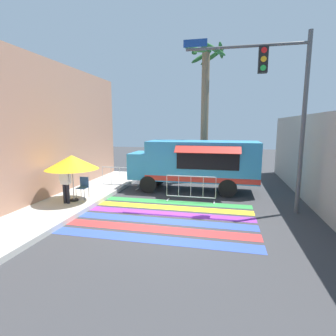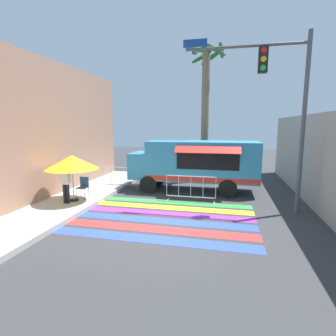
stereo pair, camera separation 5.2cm
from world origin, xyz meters
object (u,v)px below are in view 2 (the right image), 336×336
Objects in this scene: traffic_signal_pole at (280,93)px; vendor_person at (65,180)px; folding_chair at (83,185)px; barricade_front at (191,189)px; barricade_side at (120,178)px; palm_tree at (206,96)px; food_truck at (193,162)px; patio_umbrella at (72,162)px.

traffic_signal_pole is 8.84m from vendor_person.
barricade_front reaches higher than folding_chair.
barricade_side is 6.70m from palm_tree.
vendor_person is 0.77× the size of barricade_front.
palm_tree is at bearing 81.91° from food_truck.
traffic_signal_pole reaches higher than vendor_person.
food_truck is at bearing 16.64° from folding_chair.
palm_tree is at bearing 87.74° from barricade_front.
traffic_signal_pole is 7.20× the size of folding_chair.
barricade_front is 4.27m from barricade_side.
food_truck is 5.24m from traffic_signal_pole.
palm_tree reaches higher than folding_chair.
palm_tree reaches higher than vendor_person.
barricade_side is at bearing -174.73° from food_truck.
palm_tree is (4.88, 6.04, 3.17)m from patio_umbrella.
traffic_signal_pole is 8.69m from folding_chair.
vendor_person is at bearing -170.76° from traffic_signal_pole.
folding_chair is at bearing -167.02° from barricade_front.
barricade_side is at bearing 163.01° from traffic_signal_pole.
barricade_side is (0.58, 2.64, -0.16)m from folding_chair.
vendor_person is 8.98m from palm_tree.
food_truck is at bearing 143.58° from traffic_signal_pole.
food_truck is 2.97× the size of patio_umbrella.
patio_umbrella is 0.27× the size of palm_tree.
folding_chair is (-4.37, -2.99, -0.76)m from food_truck.
patio_umbrella is at bearing -161.66° from barricade_front.
patio_umbrella is 1.28× the size of vendor_person.
folding_chair is 4.67m from barricade_front.
traffic_signal_pole reaches higher than patio_umbrella.
barricade_side is (-3.97, 1.60, -0.00)m from barricade_front.
traffic_signal_pole is at bearing -0.69° from vendor_person.
barricade_side is at bearing -145.14° from palm_tree.
vendor_person is at bearing -122.97° from folding_chair.
folding_chair is 8.42m from palm_tree.
barricade_side is at bearing 66.91° from vendor_person.
food_truck is at bearing 95.39° from barricade_front.
food_truck is 3.16× the size of barricade_side.
palm_tree reaches higher than barricade_side.
folding_chair is (-7.85, -0.43, -3.72)m from traffic_signal_pole.
barricade_front is 6.29m from palm_tree.
traffic_signal_pole reaches higher than food_truck.
barricade_front is at bearing -4.81° from folding_chair.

